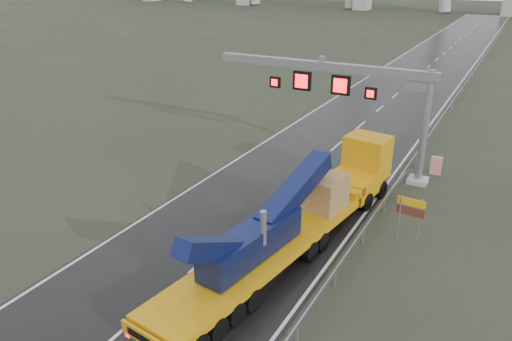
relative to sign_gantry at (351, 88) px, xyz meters
The scene contains 7 objects.
ground 18.96m from the sign_gantry, 96.67° to the right, with size 400.00×400.00×0.00m, color #292F21.
road 22.81m from the sign_gantry, 95.46° to the left, with size 11.00×200.00×0.02m, color black.
guardrail 13.57m from the sign_gantry, 71.60° to the left, with size 0.20×140.00×1.40m, color gray, non-canonical shape.
sign_gantry is the anchor object (origin of this frame).
heavy_haul_truck 10.37m from the sign_gantry, 82.20° to the right, with size 5.11×18.63×4.34m.
exit_sign_pair 10.34m from the sign_gantry, 52.24° to the right, with size 1.38×0.17×2.37m.
striped_barrier 7.72m from the sign_gantry, 19.99° to the left, with size 0.71×0.38×1.20m, color red.
Camera 1 is at (11.72, -12.45, 12.96)m, focal length 35.00 mm.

